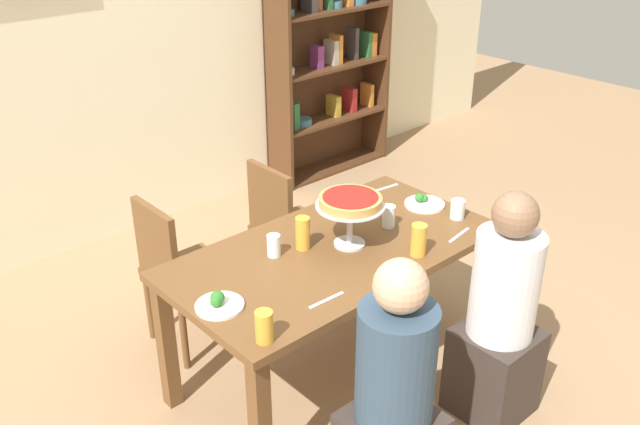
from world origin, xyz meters
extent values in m
plane|color=#9E7A56|center=(0.00, 0.00, 0.00)|extent=(12.00, 12.00, 0.00)
cube|color=beige|center=(0.00, 2.20, 1.40)|extent=(8.00, 0.12, 2.80)
cube|color=brown|center=(0.00, 0.00, 0.72)|extent=(1.59, 0.84, 0.04)
cube|color=brown|center=(0.73, -0.36, 0.35)|extent=(0.07, 0.07, 0.70)
cube|color=brown|center=(-0.73, 0.36, 0.35)|extent=(0.07, 0.07, 0.70)
cube|color=brown|center=(0.73, 0.36, 0.35)|extent=(0.07, 0.07, 0.70)
cube|color=#4C2D19|center=(1.27, 1.98, 1.10)|extent=(0.03, 0.30, 2.20)
cube|color=#4C2D19|center=(2.34, 1.98, 1.10)|extent=(0.03, 0.30, 2.20)
cube|color=#4C2D19|center=(1.80, 2.12, 1.10)|extent=(1.10, 0.02, 2.20)
cube|color=#4C2D19|center=(1.80, 1.98, 0.01)|extent=(1.04, 0.28, 0.02)
cube|color=#4C2D19|center=(1.80, 1.98, 0.45)|extent=(1.04, 0.28, 0.02)
cube|color=#4C2D19|center=(1.80, 1.98, 0.89)|extent=(1.04, 0.28, 0.02)
cube|color=#4C2D19|center=(1.80, 1.98, 1.33)|extent=(1.04, 0.28, 0.02)
cube|color=#3D3838|center=(1.33, 1.98, 0.59)|extent=(0.06, 0.13, 0.25)
cube|color=#2D6B38|center=(1.39, 1.98, 0.57)|extent=(0.05, 0.13, 0.21)
cylinder|color=#3D7084|center=(1.50, 1.98, 0.49)|extent=(0.15, 0.15, 0.05)
cube|color=#B7932D|center=(1.84, 1.98, 0.55)|extent=(0.06, 0.13, 0.17)
cube|color=maroon|center=(2.03, 1.98, 0.57)|extent=(0.06, 0.13, 0.20)
cube|color=orange|center=(2.24, 1.98, 0.56)|extent=(0.04, 0.13, 0.20)
cylinder|color=silver|center=(1.36, 1.98, 0.93)|extent=(0.11, 0.11, 0.05)
cube|color=#7A3370|center=(1.66, 1.98, 0.99)|extent=(0.06, 0.10, 0.17)
cube|color=#B2A88E|center=(1.81, 1.98, 1.00)|extent=(0.05, 0.13, 0.19)
cube|color=orange|center=(1.86, 1.98, 1.02)|extent=(0.04, 0.13, 0.23)
cube|color=#3D3838|center=(2.06, 1.98, 1.03)|extent=(0.04, 0.10, 0.26)
cube|color=#2D6B38|center=(2.20, 1.98, 1.01)|extent=(0.04, 0.13, 0.20)
cube|color=orange|center=(2.25, 1.98, 1.00)|extent=(0.06, 0.13, 0.19)
cylinder|color=#3D7084|center=(1.36, 1.98, 1.37)|extent=(0.12, 0.12, 0.05)
cube|color=#3D3838|center=(1.59, 1.98, 1.43)|extent=(0.06, 0.13, 0.18)
cylinder|color=#3D7084|center=(1.85, 1.98, 1.37)|extent=(0.12, 0.12, 0.05)
cylinder|color=#3D7084|center=(2.09, 1.98, 1.37)|extent=(0.17, 0.17, 0.06)
cylinder|color=#33475B|center=(-0.38, -0.74, 0.70)|extent=(0.30, 0.30, 0.50)
sphere|color=tan|center=(-0.38, -0.74, 1.05)|extent=(0.20, 0.20, 0.20)
cube|color=#382D28|center=(0.38, -0.69, 0.23)|extent=(0.34, 0.34, 0.45)
cylinder|color=silver|center=(0.38, -0.69, 0.70)|extent=(0.30, 0.30, 0.50)
sphere|color=#846047|center=(0.38, -0.69, 1.05)|extent=(0.20, 0.20, 0.20)
cube|color=brown|center=(0.35, 0.71, 0.43)|extent=(0.40, 0.40, 0.04)
cube|color=brown|center=(0.17, 0.71, 0.66)|extent=(0.04, 0.36, 0.42)
cylinder|color=brown|center=(0.53, 0.88, 0.21)|extent=(0.04, 0.04, 0.41)
cylinder|color=brown|center=(0.53, 0.53, 0.21)|extent=(0.04, 0.04, 0.41)
cylinder|color=brown|center=(0.18, 0.88, 0.21)|extent=(0.04, 0.04, 0.41)
cylinder|color=brown|center=(0.18, 0.53, 0.21)|extent=(0.04, 0.04, 0.41)
cube|color=brown|center=(-0.36, 0.71, 0.43)|extent=(0.40, 0.40, 0.04)
cube|color=brown|center=(-0.54, 0.71, 0.66)|extent=(0.04, 0.36, 0.42)
cylinder|color=brown|center=(-0.19, 0.89, 0.21)|extent=(0.04, 0.04, 0.41)
cylinder|color=brown|center=(-0.19, 0.54, 0.21)|extent=(0.04, 0.04, 0.41)
cylinder|color=brown|center=(-0.54, 0.89, 0.21)|extent=(0.04, 0.04, 0.41)
cylinder|color=brown|center=(-0.54, 0.54, 0.21)|extent=(0.04, 0.04, 0.41)
cylinder|color=silver|center=(0.08, -0.02, 0.75)|extent=(0.15, 0.15, 0.01)
cylinder|color=silver|center=(0.08, -0.02, 0.85)|extent=(0.03, 0.03, 0.19)
cylinder|color=silver|center=(0.08, -0.02, 0.95)|extent=(0.32, 0.32, 0.01)
cylinder|color=tan|center=(0.08, -0.02, 0.97)|extent=(0.29, 0.29, 0.04)
cylinder|color=maroon|center=(0.08, -0.02, 0.99)|extent=(0.26, 0.26, 0.00)
cylinder|color=white|center=(0.33, 0.34, 0.75)|extent=(0.21, 0.21, 0.01)
sphere|color=#2D7028|center=(0.32, 0.38, 0.77)|extent=(0.04, 0.04, 0.04)
sphere|color=#2D7028|center=(0.33, 0.31, 0.78)|extent=(0.06, 0.06, 0.06)
sphere|color=#2D7028|center=(0.34, 0.31, 0.78)|extent=(0.05, 0.05, 0.05)
cylinder|color=white|center=(0.66, 0.01, 0.75)|extent=(0.21, 0.21, 0.01)
sphere|color=#2D7028|center=(0.65, 0.04, 0.78)|extent=(0.05, 0.05, 0.05)
sphere|color=#2D7028|center=(0.68, 0.03, 0.77)|extent=(0.04, 0.04, 0.04)
sphere|color=#2D7028|center=(0.67, 0.02, 0.77)|extent=(0.04, 0.04, 0.04)
cylinder|color=white|center=(-0.68, -0.04, 0.75)|extent=(0.20, 0.20, 0.01)
sphere|color=#2D7028|center=(-0.70, -0.04, 0.78)|extent=(0.05, 0.05, 0.05)
sphere|color=#2D7028|center=(-0.68, -0.03, 0.78)|extent=(0.06, 0.06, 0.06)
sphere|color=#2D7028|center=(-0.68, -0.04, 0.77)|extent=(0.04, 0.04, 0.04)
cylinder|color=gold|center=(-0.68, -0.34, 0.81)|extent=(0.07, 0.07, 0.13)
cylinder|color=gold|center=(0.25, -0.30, 0.82)|extent=(0.07, 0.07, 0.15)
cylinder|color=gold|center=(-0.11, 0.10, 0.82)|extent=(0.07, 0.07, 0.16)
cylinder|color=white|center=(0.35, -0.02, 0.80)|extent=(0.06, 0.06, 0.11)
cylinder|color=white|center=(0.68, -0.19, 0.79)|extent=(0.07, 0.07, 0.10)
cylinder|color=white|center=(-0.25, 0.14, 0.79)|extent=(0.06, 0.06, 0.11)
cube|color=silver|center=(0.67, 0.30, 0.74)|extent=(0.18, 0.04, 0.00)
cube|color=silver|center=(-0.32, -0.30, 0.74)|extent=(0.18, 0.02, 0.00)
cube|color=silver|center=(0.54, -0.32, 0.74)|extent=(0.18, 0.04, 0.00)
camera|label=1|loc=(-1.95, -2.07, 2.37)|focal=39.12mm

